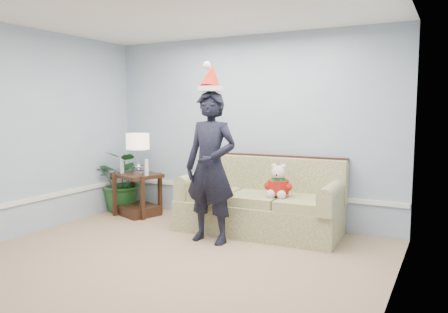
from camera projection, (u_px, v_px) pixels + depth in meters
room_shell at (137, 141)px, 4.18m from camera, size 4.54×5.04×2.74m
wainscot_trim at (126, 199)px, 5.86m from camera, size 4.49×4.99×0.06m
sofa at (260, 205)px, 5.90m from camera, size 2.19×1.01×1.01m
side_table at (138, 199)px, 6.80m from camera, size 0.82×0.76×0.65m
table_lamp at (138, 143)px, 6.65m from camera, size 0.35×0.35×0.63m
candle_pair at (134, 167)px, 6.67m from camera, size 0.54×0.06×0.24m
houseplant at (124, 181)px, 7.04m from camera, size 0.97×0.87×0.99m
man at (211, 167)px, 5.36m from camera, size 0.69×0.47×1.87m
santa_hat at (211, 79)px, 5.26m from camera, size 0.32×0.36×0.36m
teddy_bear at (278, 185)px, 5.57m from camera, size 0.30×0.32×0.43m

